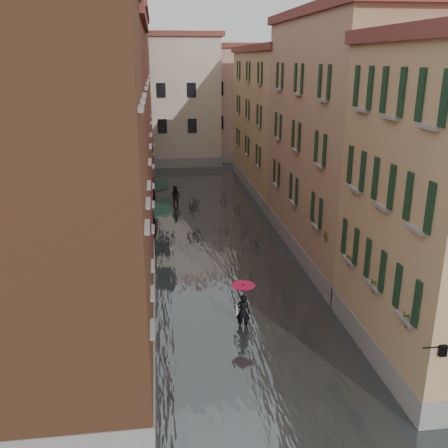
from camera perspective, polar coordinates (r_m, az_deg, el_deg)
ground at (r=21.02m, az=3.35°, el=-13.15°), size 120.00×120.00×0.00m
floodwater at (r=32.64m, az=-0.91°, el=-1.08°), size 10.00×60.00×0.20m
building_left_near at (r=16.56m, az=-19.32°, el=1.61°), size 6.00×8.00×13.00m
building_left_mid at (r=27.21m, az=-14.90°, el=7.76°), size 6.00×14.00×12.50m
building_left_far at (r=41.90m, az=-12.59°, el=12.53°), size 6.00×16.00×14.00m
building_right_mid at (r=28.93m, az=14.06°, el=8.94°), size 6.00×14.00×13.00m
building_right_far at (r=43.20m, az=6.73°, el=11.33°), size 6.00×16.00×11.50m
building_end_cream at (r=55.75m, az=-7.21°, el=13.66°), size 12.00×9.00×13.00m
building_end_pink at (r=58.56m, az=1.87°, el=13.52°), size 10.00×9.00×12.00m
awning_near at (r=30.03m, az=-7.16°, el=1.80°), size 1.09×3.42×2.80m
awning_far at (r=35.21m, az=-7.28°, el=4.25°), size 1.09×2.96×2.80m
wall_lantern at (r=16.11m, az=23.58°, el=-13.02°), size 0.71×0.22×0.35m
window_planters at (r=20.96m, az=14.44°, el=-3.12°), size 0.59×10.56×0.84m
pedestrian_main at (r=21.16m, az=2.20°, el=-8.89°), size 1.02×1.02×2.06m
pedestrian_far at (r=38.71m, az=-5.53°, el=3.13°), size 1.00×0.90×1.69m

